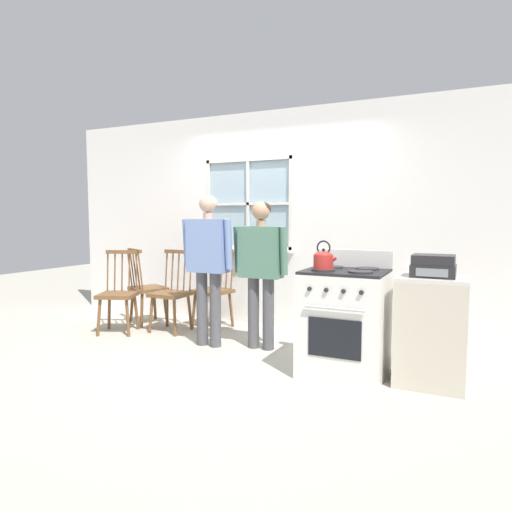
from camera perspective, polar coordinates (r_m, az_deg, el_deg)
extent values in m
plane|color=#B2AD9E|center=(4.68, -3.70, -12.31)|extent=(16.00, 16.00, 0.00)
cube|color=white|center=(6.84, -13.68, 4.49)|extent=(2.14, 0.06, 2.70)
cube|color=white|center=(5.32, 20.12, 4.24)|extent=(3.04, 0.06, 2.70)
cube|color=white|center=(5.99, -0.91, -3.72)|extent=(1.22, 0.06, 0.97)
cube|color=white|center=(6.01, -0.94, 14.81)|extent=(1.22, 0.06, 0.57)
cube|color=silver|center=(5.86, -1.27, 0.72)|extent=(1.28, 0.10, 0.03)
cube|color=#9EB7C6|center=(5.93, -0.88, 6.54)|extent=(1.16, 0.01, 1.10)
cube|color=silver|center=(5.90, -1.01, 6.55)|extent=(0.04, 0.02, 1.16)
cube|color=silver|center=(5.90, -1.01, 6.55)|extent=(1.22, 0.02, 0.04)
cube|color=silver|center=(6.19, -5.94, 6.45)|extent=(0.04, 0.03, 1.16)
cube|color=silver|center=(5.66, 4.38, 6.60)|extent=(0.04, 0.03, 1.16)
cube|color=silver|center=(5.95, -1.02, 11.97)|extent=(1.22, 0.03, 0.04)
cube|color=silver|center=(5.92, -1.00, 1.10)|extent=(1.22, 0.03, 0.04)
cube|color=brown|center=(5.75, -5.47, -4.40)|extent=(0.50, 0.49, 0.04)
cylinder|color=brown|center=(5.81, -7.77, -6.73)|extent=(0.08, 0.07, 0.44)
cylinder|color=brown|center=(5.57, -5.38, -7.21)|extent=(0.07, 0.08, 0.44)
cylinder|color=brown|center=(6.03, -5.52, -6.28)|extent=(0.07, 0.08, 0.44)
cylinder|color=brown|center=(5.80, -3.13, -6.72)|extent=(0.08, 0.07, 0.44)
cylinder|color=brown|center=(5.97, -5.56, -1.70)|extent=(0.03, 0.07, 0.49)
cylinder|color=brown|center=(5.90, -4.94, -1.77)|extent=(0.03, 0.07, 0.49)
cylinder|color=brown|center=(5.84, -4.31, -1.83)|extent=(0.03, 0.07, 0.49)
cylinder|color=brown|center=(5.78, -3.67, -1.90)|extent=(0.03, 0.07, 0.49)
cylinder|color=brown|center=(5.72, -3.01, -1.97)|extent=(0.03, 0.07, 0.49)
cube|color=brown|center=(5.82, -4.33, 0.70)|extent=(0.38, 0.13, 0.04)
cube|color=brown|center=(6.08, -13.33, -4.01)|extent=(0.56, 0.55, 0.04)
cylinder|color=brown|center=(6.03, -11.25, -6.35)|extent=(0.09, 0.06, 0.44)
cylinder|color=brown|center=(6.33, -12.55, -5.83)|extent=(0.06, 0.09, 0.44)
cylinder|color=brown|center=(5.91, -14.08, -6.64)|extent=(0.06, 0.09, 0.44)
cylinder|color=brown|center=(6.22, -15.27, -6.09)|extent=(0.09, 0.06, 0.44)
cylinder|color=brown|center=(5.82, -14.24, -2.00)|extent=(0.05, 0.07, 0.49)
cylinder|color=brown|center=(5.90, -14.56, -1.91)|extent=(0.05, 0.07, 0.49)
cylinder|color=brown|center=(5.98, -14.88, -1.83)|extent=(0.05, 0.07, 0.49)
cylinder|color=brown|center=(6.07, -15.19, -1.74)|extent=(0.05, 0.07, 0.49)
cylinder|color=brown|center=(6.15, -15.49, -1.66)|extent=(0.05, 0.07, 0.49)
cube|color=brown|center=(5.96, -14.93, 0.65)|extent=(0.35, 0.22, 0.04)
cube|color=brown|center=(5.61, -10.65, -4.70)|extent=(0.42, 0.40, 0.04)
cylinder|color=brown|center=(5.63, -12.99, -7.19)|extent=(0.07, 0.07, 0.44)
cylinder|color=brown|center=(5.43, -10.13, -7.59)|extent=(0.07, 0.07, 0.44)
cylinder|color=brown|center=(5.88, -11.06, -6.64)|extent=(0.07, 0.07, 0.44)
cylinder|color=brown|center=(5.69, -8.27, -6.99)|extent=(0.07, 0.07, 0.44)
cylinder|color=brown|center=(5.82, -11.16, -1.94)|extent=(0.02, 0.07, 0.49)
cylinder|color=brown|center=(5.76, -10.43, -1.99)|extent=(0.02, 0.07, 0.49)
cylinder|color=brown|center=(5.71, -9.70, -2.05)|extent=(0.02, 0.07, 0.49)
cylinder|color=brown|center=(5.66, -8.95, -2.10)|extent=(0.02, 0.07, 0.49)
cylinder|color=brown|center=(5.61, -8.19, -2.15)|extent=(0.02, 0.07, 0.49)
cube|color=brown|center=(5.69, -9.74, 0.54)|extent=(0.38, 0.04, 0.04)
cube|color=brown|center=(5.69, -16.91, -4.69)|extent=(0.54, 0.53, 0.04)
cylinder|color=brown|center=(5.65, -19.04, -7.29)|extent=(0.06, 0.09, 0.44)
cylinder|color=brown|center=(5.53, -15.75, -7.46)|extent=(0.09, 0.06, 0.44)
cylinder|color=brown|center=(5.94, -17.88, -6.66)|extent=(0.09, 0.06, 0.44)
cylinder|color=brown|center=(5.83, -14.73, -6.81)|extent=(0.06, 0.09, 0.44)
cylinder|color=brown|center=(5.88, -18.06, -2.02)|extent=(0.04, 0.07, 0.49)
cylinder|color=brown|center=(5.85, -17.23, -2.04)|extent=(0.04, 0.07, 0.49)
cylinder|color=brown|center=(5.82, -16.40, -2.05)|extent=(0.04, 0.07, 0.49)
cylinder|color=brown|center=(5.79, -15.56, -2.07)|extent=(0.04, 0.07, 0.49)
cylinder|color=brown|center=(5.76, -14.71, -2.08)|extent=(0.04, 0.07, 0.49)
cube|color=brown|center=(5.79, -16.46, 0.49)|extent=(0.37, 0.18, 0.04)
cylinder|color=#4C4C51|center=(4.99, -6.76, -6.50)|extent=(0.12, 0.12, 0.80)
cylinder|color=#4C4C51|center=(4.91, -5.09, -6.69)|extent=(0.12, 0.12, 0.80)
cube|color=#6B84B7|center=(4.86, -6.00, 1.29)|extent=(0.43, 0.22, 0.56)
cylinder|color=#6B84B7|center=(4.98, -8.64, 1.61)|extent=(0.08, 0.11, 0.52)
cylinder|color=#6B84B7|center=(4.72, -3.48, 1.48)|extent=(0.08, 0.11, 0.52)
cylinder|color=tan|center=(4.85, -6.04, 5.01)|extent=(0.10, 0.10, 0.07)
sphere|color=tan|center=(4.85, -6.05, 6.48)|extent=(0.18, 0.18, 0.18)
ellipsoid|color=silver|center=(4.87, -5.96, 6.67)|extent=(0.18, 0.18, 0.15)
cylinder|color=#4C4C51|center=(4.86, -0.31, -7.06)|extent=(0.12, 0.12, 0.76)
cylinder|color=#4C4C51|center=(4.79, 1.55, -7.24)|extent=(0.12, 0.12, 0.76)
cube|color=#4C7560|center=(4.73, 0.62, 0.50)|extent=(0.45, 0.21, 0.53)
cylinder|color=#4C7560|center=(4.82, -2.29, 0.83)|extent=(0.08, 0.11, 0.49)
cylinder|color=#4C7560|center=(4.61, 3.47, 0.64)|extent=(0.08, 0.11, 0.49)
cylinder|color=tan|center=(4.72, 0.62, 4.10)|extent=(0.10, 0.10, 0.06)
sphere|color=tan|center=(4.71, 0.63, 5.66)|extent=(0.19, 0.19, 0.19)
ellipsoid|color=#332319|center=(4.73, 0.70, 5.87)|extent=(0.20, 0.20, 0.16)
cube|color=white|center=(4.12, 11.01, -8.30)|extent=(0.71, 0.64, 0.90)
cube|color=black|center=(4.04, 11.12, -1.91)|extent=(0.70, 0.61, 0.02)
cylinder|color=#2D2D30|center=(3.96, 8.41, -1.75)|extent=(0.20, 0.20, 0.02)
cylinder|color=#2D2D30|center=(3.88, 12.95, -1.96)|extent=(0.20, 0.20, 0.02)
cylinder|color=#2D2D30|center=(4.21, 9.44, -1.38)|extent=(0.20, 0.20, 0.02)
cylinder|color=#2D2D30|center=(4.13, 13.73, -1.57)|extent=(0.20, 0.20, 0.02)
cube|color=white|center=(4.31, 12.10, -0.27)|extent=(0.71, 0.06, 0.16)
cube|color=black|center=(3.83, 9.76, -10.13)|extent=(0.44, 0.01, 0.32)
cylinder|color=silver|center=(3.76, 9.73, -6.50)|extent=(0.50, 0.02, 0.02)
cylinder|color=#232326|center=(3.80, 6.70, -4.11)|extent=(0.04, 0.02, 0.04)
cylinder|color=#232326|center=(3.76, 8.76, -4.23)|extent=(0.04, 0.02, 0.04)
cylinder|color=#232326|center=(3.72, 10.87, -4.36)|extent=(0.04, 0.02, 0.04)
cylinder|color=#232326|center=(3.69, 13.03, -4.48)|extent=(0.04, 0.02, 0.04)
cylinder|color=red|center=(3.95, 8.42, -0.76)|extent=(0.17, 0.17, 0.12)
ellipsoid|color=red|center=(3.95, 8.43, 0.11)|extent=(0.16, 0.16, 0.07)
sphere|color=black|center=(3.95, 8.44, 0.76)|extent=(0.03, 0.03, 0.03)
cylinder|color=red|center=(3.93, 9.55, -0.54)|extent=(0.08, 0.03, 0.07)
torus|color=black|center=(3.94, 8.44, 1.05)|extent=(0.12, 0.01, 0.12)
cylinder|color=beige|center=(5.86, -1.44, 1.40)|extent=(0.16, 0.16, 0.11)
cylinder|color=#33261C|center=(5.85, -1.44, 1.86)|extent=(0.15, 0.15, 0.01)
cone|color=#2D7038|center=(5.85, -1.20, 2.57)|extent=(0.05, 0.04, 0.14)
cone|color=#2D7038|center=(5.87, -1.54, 2.32)|extent=(0.05, 0.05, 0.09)
cone|color=#2D7038|center=(5.83, -1.57, 2.37)|extent=(0.04, 0.06, 0.10)
cube|color=beige|center=(4.08, 21.06, -8.90)|extent=(0.55, 0.50, 0.87)
cube|color=beige|center=(4.00, 21.26, -2.62)|extent=(0.55, 0.50, 0.03)
cube|color=#232326|center=(3.97, 21.27, -1.73)|extent=(0.34, 0.28, 0.10)
cube|color=#232326|center=(3.96, 21.31, -0.43)|extent=(0.32, 0.27, 0.08)
cube|color=gray|center=(3.83, 21.11, -1.96)|extent=(0.24, 0.01, 0.06)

